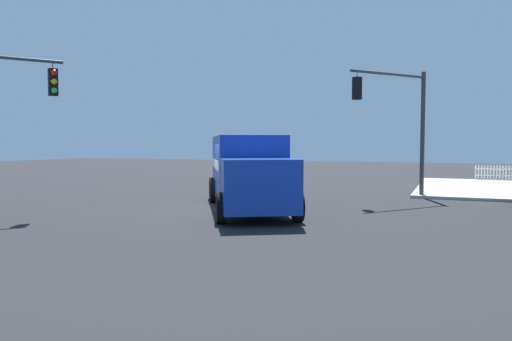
{
  "coord_description": "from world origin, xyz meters",
  "views": [
    {
      "loc": [
        -8.38,
        16.62,
        2.55
      ],
      "look_at": [
        -1.33,
        -0.76,
        1.48
      ],
      "focal_mm": 33.96,
      "sensor_mm": 36.0,
      "label": 1
    }
  ],
  "objects": [
    {
      "name": "traffic_light_primary",
      "position": [
        -6.18,
        -6.08,
        3.91
      ],
      "size": [
        2.85,
        3.56,
        5.7
      ],
      "color": "#38383D",
      "rests_on": "sidewalk_corner_near"
    },
    {
      "name": "delivery_truck",
      "position": [
        -1.04,
        -0.6,
        1.48
      ],
      "size": [
        6.23,
        8.31,
        2.82
      ],
      "color": "#1438AD",
      "rests_on": "ground"
    },
    {
      "name": "ground_plane",
      "position": [
        0.0,
        0.0,
        0.0
      ],
      "size": [
        100.0,
        100.0,
        0.0
      ],
      "primitive_type": "plane",
      "color": "black"
    }
  ]
}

